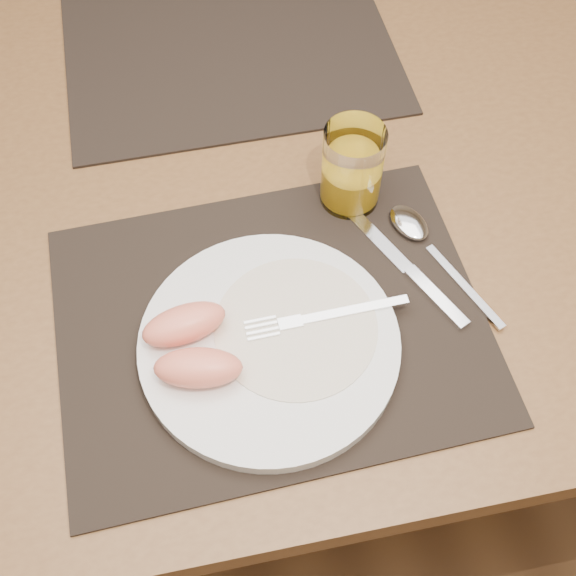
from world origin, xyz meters
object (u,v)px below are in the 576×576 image
(placemat_far, at_px, (230,50))
(juice_glass, at_px, (352,171))
(table, at_px, (260,210))
(knife, at_px, (408,269))
(plate, at_px, (269,344))
(fork, at_px, (313,318))
(spoon, at_px, (417,232))
(placemat_near, at_px, (271,323))

(placemat_far, height_order, juice_glass, juice_glass)
(table, bearing_deg, knife, -53.44)
(plate, height_order, fork, fork)
(fork, bearing_deg, plate, -162.70)
(juice_glass, bearing_deg, plate, -125.80)
(table, xyz_separation_m, placemat_far, (-0.00, 0.22, 0.09))
(plate, distance_m, spoon, 0.22)
(spoon, height_order, juice_glass, juice_glass)
(table, bearing_deg, placemat_far, 90.05)
(fork, bearing_deg, placemat_near, 160.87)
(placemat_near, height_order, knife, knife)
(fork, relative_size, juice_glass, 1.66)
(knife, xyz_separation_m, juice_glass, (-0.04, 0.12, 0.04))
(table, bearing_deg, fork, -85.65)
(table, height_order, placemat_far, placemat_far)
(plate, relative_size, spoon, 1.45)
(juice_glass, bearing_deg, placemat_near, -129.16)
(placemat_near, relative_size, placemat_far, 1.00)
(knife, bearing_deg, juice_glass, 108.69)
(table, relative_size, juice_glass, 13.26)
(placemat_far, distance_m, juice_glass, 0.31)
(knife, bearing_deg, placemat_far, 108.77)
(spoon, distance_m, juice_glass, 0.10)
(fork, xyz_separation_m, knife, (0.12, 0.05, -0.02))
(placemat_far, bearing_deg, plate, -93.79)
(placemat_near, bearing_deg, table, 83.81)
(fork, relative_size, knife, 0.85)
(plate, relative_size, knife, 1.31)
(placemat_far, xyz_separation_m, knife, (0.14, -0.41, 0.00))
(plate, bearing_deg, juice_glass, 54.20)
(placemat_far, distance_m, spoon, 0.39)
(plate, bearing_deg, table, 82.84)
(plate, xyz_separation_m, fork, (0.05, 0.02, 0.01))
(fork, height_order, juice_glass, juice_glass)
(fork, distance_m, knife, 0.13)
(table, distance_m, juice_glass, 0.18)
(table, xyz_separation_m, fork, (0.02, -0.23, 0.11))
(knife, height_order, spoon, spoon)
(plate, bearing_deg, placemat_far, 86.21)
(fork, distance_m, juice_glass, 0.19)
(fork, relative_size, spoon, 0.94)
(placemat_near, height_order, juice_glass, juice_glass)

